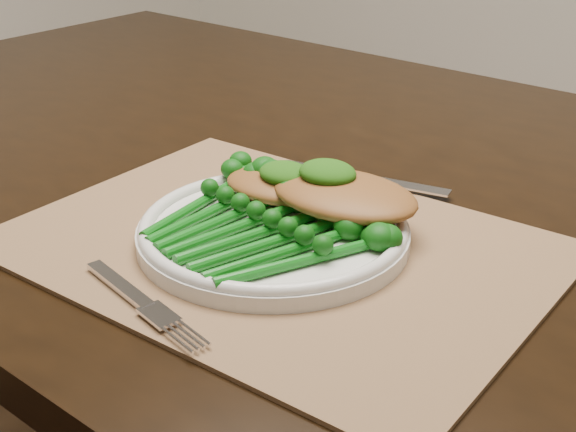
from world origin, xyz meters
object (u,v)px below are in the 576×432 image
Objects in this scene: placemat at (278,247)px; broccolini_bundle at (244,232)px; dinner_plate at (273,230)px; dining_table at (306,416)px; chicken_fillet_left at (287,185)px.

broccolini_bundle is (-0.02, -0.03, 0.02)m from placemat.
dinner_plate is (-0.01, 0.00, 0.01)m from placemat.
dining_table is at bearing 123.66° from broccolini_bundle.
dining_table is 7.53× the size of broccolini_bundle.
chicken_fillet_left is at bearing 115.42° from broccolini_bundle.
placemat is 1.92× the size of dinner_plate.
chicken_fillet_left is at bearing 114.77° from dinner_plate.
broccolini_bundle is (0.02, -0.09, -0.01)m from chicken_fillet_left.
chicken_fillet_left reaches higher than dining_table.
chicken_fillet_left reaches higher than placemat.
placemat is (0.10, -0.20, 0.37)m from dining_table.
dinner_plate is at bearing -60.13° from dining_table.
broccolini_bundle reaches higher than placemat.
dinner_plate is at bearing -76.74° from chicken_fillet_left.
chicken_fillet_left is at bearing -60.03° from dining_table.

